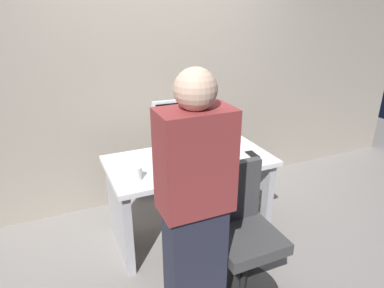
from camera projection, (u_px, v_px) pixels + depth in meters
name	position (u px, v px, depth m)	size (l,w,h in m)	color
ground_plane	(190.00, 232.00, 3.11)	(9.00, 9.00, 0.00)	gray
wall_back	(155.00, 51.00, 3.22)	(6.40, 0.10, 3.00)	#9E9384
desk	(190.00, 183.00, 2.92)	(1.35, 0.72, 0.73)	white
office_chair	(241.00, 238.00, 2.35)	(0.52, 0.52, 0.94)	black
person_at_desk	(195.00, 209.00, 1.93)	(0.40, 0.24, 1.64)	#262838
monitor	(184.00, 122.00, 2.91)	(0.54, 0.15, 0.46)	silver
keyboard	(189.00, 164.00, 2.72)	(0.43, 0.13, 0.02)	#262626
mouse	(222.00, 156.00, 2.84)	(0.06, 0.10, 0.03)	black
cup_near_keyboard	(137.00, 173.00, 2.48)	(0.08, 0.08, 0.10)	silver
book_stack	(220.00, 134.00, 3.11)	(0.23, 0.17, 0.19)	black
cell_phone	(252.00, 154.00, 2.90)	(0.07, 0.14, 0.01)	black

